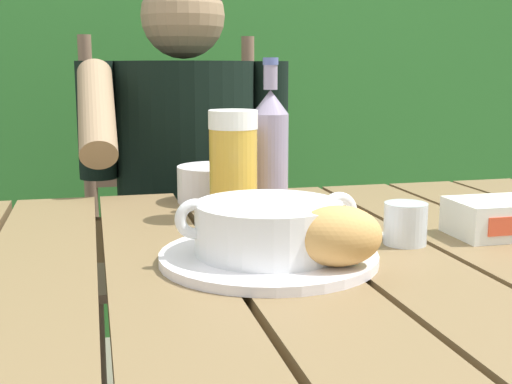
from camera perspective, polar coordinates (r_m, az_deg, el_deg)
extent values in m
cube|color=brown|center=(0.85, -17.99, -7.52)|extent=(0.14, 0.92, 0.04)
cube|color=brown|center=(0.85, -8.01, -7.08)|extent=(0.14, 0.92, 0.04)
cube|color=brown|center=(0.88, 1.64, -6.45)|extent=(0.14, 0.92, 0.04)
cube|color=brown|center=(0.93, 10.49, -5.71)|extent=(0.14, 0.92, 0.04)
cube|color=brown|center=(1.00, 18.28, -4.94)|extent=(0.14, 0.92, 0.04)
cube|color=brown|center=(1.30, -3.41, -3.49)|extent=(1.28, 0.03, 0.08)
cube|color=brown|center=(1.61, 19.51, -12.55)|extent=(0.06, 0.06, 0.68)
cube|color=#2F702C|center=(2.65, -9.04, 10.29)|extent=(2.95, 0.60, 1.90)
cylinder|color=brown|center=(1.68, 2.57, -15.34)|extent=(0.04, 0.04, 0.45)
cylinder|color=brown|center=(2.04, -0.66, -10.55)|extent=(0.04, 0.04, 0.45)
cylinder|color=brown|center=(1.99, -13.34, -11.36)|extent=(0.04, 0.04, 0.45)
cube|color=brown|center=(1.74, -6.29, -6.19)|extent=(0.48, 0.44, 0.02)
cylinder|color=brown|center=(1.91, -0.69, 4.20)|extent=(0.04, 0.04, 0.59)
cylinder|color=brown|center=(1.86, -14.03, 3.72)|extent=(0.04, 0.04, 0.59)
cube|color=brown|center=(1.89, -7.21, 1.30)|extent=(0.44, 0.02, 0.04)
cube|color=brown|center=(1.87, -7.32, 5.80)|extent=(0.44, 0.02, 0.04)
cube|color=brown|center=(1.86, -7.42, 10.35)|extent=(0.44, 0.02, 0.04)
cylinder|color=black|center=(1.55, -2.20, -6.33)|extent=(0.13, 0.40, 0.13)
cylinder|color=black|center=(1.52, -8.52, -6.70)|extent=(0.13, 0.40, 0.13)
cylinder|color=black|center=(1.58, -6.01, 2.59)|extent=(0.32, 0.32, 0.46)
sphere|color=#927555|center=(1.57, -6.25, 14.68)|extent=(0.19, 0.19, 0.19)
sphere|color=black|center=(1.57, -6.27, 15.37)|extent=(0.18, 0.18, 0.18)
cylinder|color=black|center=(1.59, 1.23, 6.38)|extent=(0.08, 0.08, 0.26)
cylinder|color=black|center=(1.53, -13.44, 5.95)|extent=(0.08, 0.08, 0.26)
cylinder|color=#927555|center=(1.37, -13.43, 6.69)|extent=(0.07, 0.25, 0.21)
cylinder|color=white|center=(0.84, 1.07, -5.53)|extent=(0.27, 0.27, 0.01)
cylinder|color=white|center=(0.83, 1.07, -3.04)|extent=(0.18, 0.18, 0.06)
cylinder|color=#B5531B|center=(0.83, 1.08, -2.10)|extent=(0.16, 0.16, 0.01)
torus|color=white|center=(0.81, -5.21, -2.30)|extent=(0.05, 0.01, 0.05)
torus|color=white|center=(0.86, 7.02, -1.64)|extent=(0.05, 0.01, 0.05)
ellipsoid|color=tan|center=(0.78, 7.00, -3.74)|extent=(0.11, 0.09, 0.07)
cylinder|color=gold|center=(1.06, -1.94, 1.52)|extent=(0.08, 0.08, 0.14)
cylinder|color=white|center=(1.05, -1.97, 6.20)|extent=(0.08, 0.08, 0.03)
cylinder|color=#92849D|center=(1.12, 1.22, 2.50)|extent=(0.06, 0.06, 0.16)
cone|color=#92849D|center=(1.11, 1.24, 7.69)|extent=(0.06, 0.06, 0.04)
cylinder|color=#92849D|center=(1.11, 1.24, 9.74)|extent=(0.02, 0.02, 0.04)
cylinder|color=#54609C|center=(1.11, 1.25, 11.07)|extent=(0.03, 0.03, 0.01)
cylinder|color=silver|center=(0.94, 12.61, -2.64)|extent=(0.06, 0.06, 0.06)
cube|color=white|center=(1.02, 19.84, -2.08)|extent=(0.13, 0.10, 0.05)
cube|color=silver|center=(0.96, 9.89, -3.82)|extent=(0.12, 0.05, 0.00)
cube|color=black|center=(0.92, 7.00, -4.23)|extent=(0.07, 0.04, 0.01)
cylinder|color=white|center=(1.21, -3.59, 0.71)|extent=(0.13, 0.13, 0.06)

